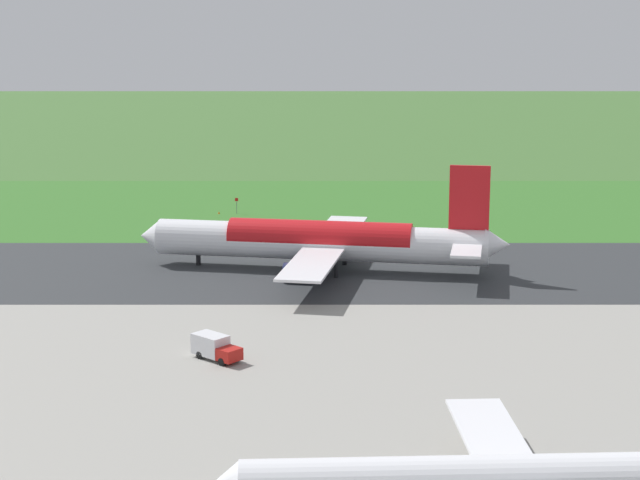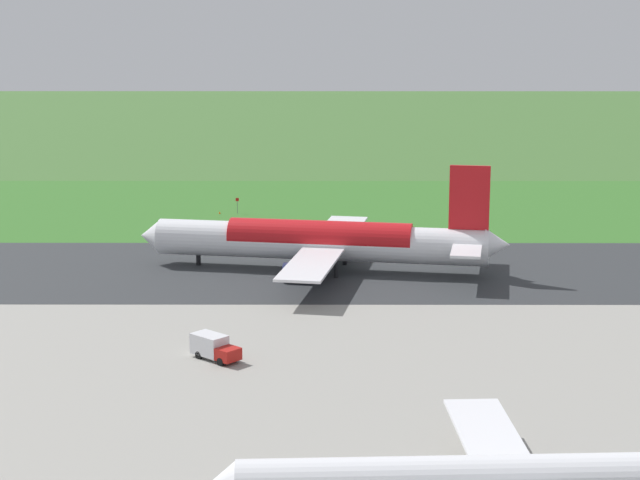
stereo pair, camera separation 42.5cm
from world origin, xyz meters
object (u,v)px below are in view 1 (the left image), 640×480
(service_truck_baggage, at_px, (215,347))
(no_stopping_sign, at_px, (237,204))
(airliner_main, at_px, (323,241))
(traffic_cone_orange, at_px, (219,213))

(service_truck_baggage, bearing_deg, no_stopping_sign, -87.03)
(service_truck_baggage, xyz_separation_m, no_stopping_sign, (4.47, -86.26, 0.35))
(airliner_main, height_order, traffic_cone_orange, airliner_main)
(no_stopping_sign, xyz_separation_m, traffic_cone_orange, (3.30, 0.29, -1.48))
(service_truck_baggage, relative_size, no_stopping_sign, 1.95)
(traffic_cone_orange, bearing_deg, service_truck_baggage, 95.17)
(airliner_main, relative_size, traffic_cone_orange, 98.07)
(airliner_main, distance_m, no_stopping_sign, 48.42)
(service_truck_baggage, bearing_deg, airliner_main, -105.84)
(no_stopping_sign, distance_m, traffic_cone_orange, 3.63)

